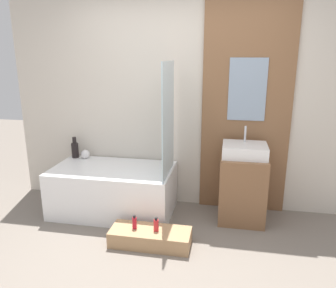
% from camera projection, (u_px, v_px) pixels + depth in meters
% --- Properties ---
extents(ground_plane, '(12.00, 12.00, 0.00)m').
position_uv_depth(ground_plane, '(151.00, 281.00, 2.72)').
color(ground_plane, slate).
extents(wall_tiled_back, '(4.20, 0.06, 2.60)m').
position_uv_depth(wall_tiled_back, '(181.00, 100.00, 3.88)').
color(wall_tiled_back, beige).
rests_on(wall_tiled_back, ground_plane).
extents(wall_wood_accent, '(1.00, 0.04, 2.60)m').
position_uv_depth(wall_wood_accent, '(246.00, 102.00, 3.69)').
color(wall_wood_accent, brown).
rests_on(wall_wood_accent, ground_plane).
extents(bathtub, '(1.39, 0.78, 0.55)m').
position_uv_depth(bathtub, '(114.00, 190.00, 3.86)').
color(bathtub, white).
rests_on(bathtub, ground_plane).
extents(glass_shower_screen, '(0.01, 0.63, 1.21)m').
position_uv_depth(glass_shower_screen, '(168.00, 120.00, 3.46)').
color(glass_shower_screen, silver).
rests_on(glass_shower_screen, bathtub).
extents(wooden_step_bench, '(0.79, 0.31, 0.16)m').
position_uv_depth(wooden_step_bench, '(150.00, 237.00, 3.23)').
color(wooden_step_bench, '#A87F56').
rests_on(wooden_step_bench, ground_plane).
extents(vanity_cabinet, '(0.50, 0.52, 0.75)m').
position_uv_depth(vanity_cabinet, '(242.00, 188.00, 3.67)').
color(vanity_cabinet, brown).
rests_on(vanity_cabinet, ground_plane).
extents(sink, '(0.48, 0.39, 0.32)m').
position_uv_depth(sink, '(245.00, 150.00, 3.56)').
color(sink, white).
rests_on(sink, vanity_cabinet).
extents(vase_tall_dark, '(0.09, 0.09, 0.27)m').
position_uv_depth(vase_tall_dark, '(75.00, 149.00, 4.15)').
color(vase_tall_dark, black).
rests_on(vase_tall_dark, bathtub).
extents(vase_round_light, '(0.11, 0.11, 0.11)m').
position_uv_depth(vase_round_light, '(85.00, 154.00, 4.13)').
color(vase_round_light, white).
rests_on(vase_round_light, bathtub).
extents(bottle_soap_primary, '(0.04, 0.04, 0.14)m').
position_uv_depth(bottle_soap_primary, '(134.00, 223.00, 3.22)').
color(bottle_soap_primary, '#B21928').
rests_on(bottle_soap_primary, wooden_step_bench).
extents(bottle_soap_secondary, '(0.05, 0.05, 0.14)m').
position_uv_depth(bottle_soap_secondary, '(156.00, 225.00, 3.18)').
color(bottle_soap_secondary, red).
rests_on(bottle_soap_secondary, wooden_step_bench).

